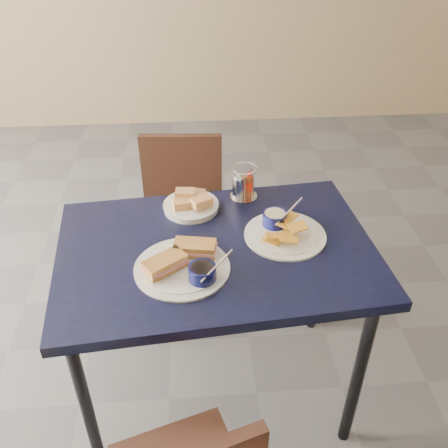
{
  "coord_description": "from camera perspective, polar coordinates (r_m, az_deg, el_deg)",
  "views": [
    {
      "loc": [
        0.14,
        -1.61,
        1.84
      ],
      "look_at": [
        0.24,
        -0.2,
        0.82
      ],
      "focal_mm": 40.0,
      "sensor_mm": 36.0,
      "label": 1
    }
  ],
  "objects": [
    {
      "name": "plantain_plate",
      "position": [
        1.82,
        6.63,
        -0.59
      ],
      "size": [
        0.3,
        0.3,
        0.12
      ],
      "color": "white",
      "rests_on": "dining_table"
    },
    {
      "name": "ground",
      "position": [
        2.45,
        -6.21,
        -13.23
      ],
      "size": [
        6.0,
        6.0,
        0.0
      ],
      "primitive_type": "plane",
      "color": "#4E4E53",
      "rests_on": "ground"
    },
    {
      "name": "sandwich_plate",
      "position": [
        1.65,
        -4.51,
        -4.52
      ],
      "size": [
        0.32,
        0.32,
        0.12
      ],
      "color": "white",
      "rests_on": "dining_table"
    },
    {
      "name": "dining_table",
      "position": [
        1.8,
        -0.86,
        -4.52
      ],
      "size": [
        1.17,
        0.83,
        0.75
      ],
      "color": "black",
      "rests_on": "ground"
    },
    {
      "name": "chair_far",
      "position": [
        2.45,
        -4.9,
        1.71
      ],
      "size": [
        0.41,
        0.4,
        0.82
      ],
      "color": "black",
      "rests_on": "ground"
    },
    {
      "name": "condiment_caddy",
      "position": [
        1.99,
        2.15,
        4.5
      ],
      "size": [
        0.11,
        0.11,
        0.14
      ],
      "color": "silver",
      "rests_on": "dining_table"
    },
    {
      "name": "bread_basket",
      "position": [
        1.93,
        -3.78,
        2.32
      ],
      "size": [
        0.21,
        0.21,
        0.07
      ],
      "color": "white",
      "rests_on": "dining_table"
    }
  ]
}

